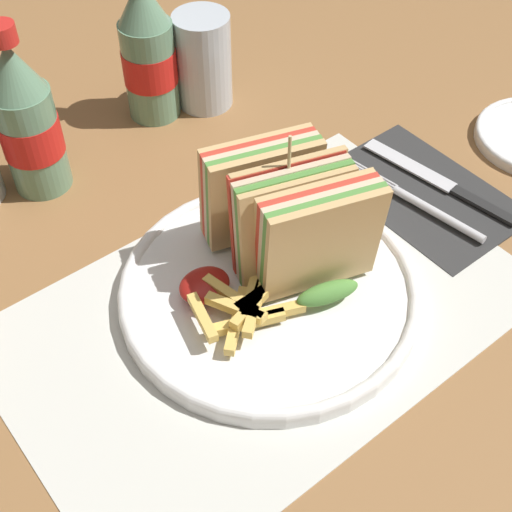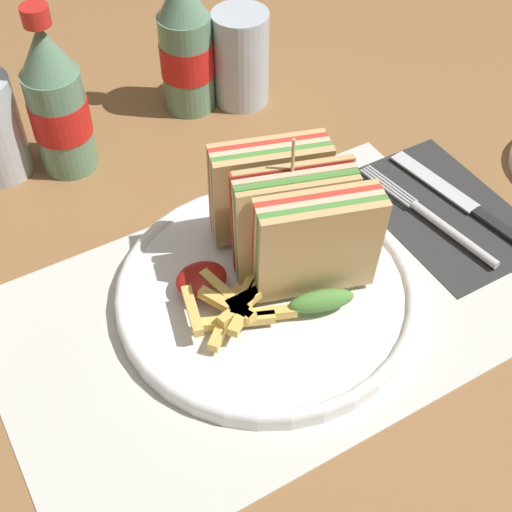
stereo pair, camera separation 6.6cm
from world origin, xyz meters
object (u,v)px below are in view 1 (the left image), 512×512
(club_sandwich, at_px, (290,217))
(knife, at_px, (440,182))
(plate_main, at_px, (269,290))
(glass_near, at_px, (204,67))
(fork, at_px, (423,205))
(coke_bottle_far, at_px, (148,53))
(coke_bottle_near, at_px, (27,122))

(club_sandwich, relative_size, knife, 0.86)
(plate_main, distance_m, glass_near, 0.33)
(fork, distance_m, knife, 0.05)
(plate_main, height_order, coke_bottle_far, coke_bottle_far)
(knife, bearing_deg, plate_main, 173.34)
(knife, xyz_separation_m, glass_near, (-0.11, 0.29, 0.04))
(plate_main, relative_size, knife, 1.48)
(coke_bottle_far, bearing_deg, fork, -68.98)
(club_sandwich, height_order, knife, club_sandwich)
(plate_main, xyz_separation_m, coke_bottle_near, (-0.09, 0.28, 0.07))
(fork, xyz_separation_m, knife, (0.04, 0.02, -0.00))
(fork, xyz_separation_m, glass_near, (-0.06, 0.30, 0.04))
(club_sandwich, height_order, coke_bottle_near, coke_bottle_near)
(club_sandwich, xyz_separation_m, knife, (0.21, -0.01, -0.07))
(knife, height_order, glass_near, glass_near)
(plate_main, relative_size, coke_bottle_near, 1.48)
(plate_main, height_order, coke_bottle_near, coke_bottle_near)
(plate_main, xyz_separation_m, coke_bottle_far, (0.08, 0.31, 0.07))
(coke_bottle_near, height_order, glass_near, coke_bottle_near)
(club_sandwich, relative_size, coke_bottle_far, 0.87)
(coke_bottle_far, xyz_separation_m, glass_near, (0.06, -0.02, -0.03))
(coke_bottle_far, bearing_deg, plate_main, -103.67)
(club_sandwich, distance_m, coke_bottle_near, 0.29)
(fork, distance_m, coke_bottle_near, 0.42)
(coke_bottle_far, height_order, glass_near, coke_bottle_far)
(knife, relative_size, glass_near, 1.66)
(coke_bottle_far, distance_m, glass_near, 0.07)
(coke_bottle_near, bearing_deg, plate_main, -72.05)
(fork, distance_m, glass_near, 0.31)
(club_sandwich, distance_m, coke_bottle_far, 0.30)
(knife, bearing_deg, coke_bottle_far, 110.84)
(plate_main, bearing_deg, knife, 1.28)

